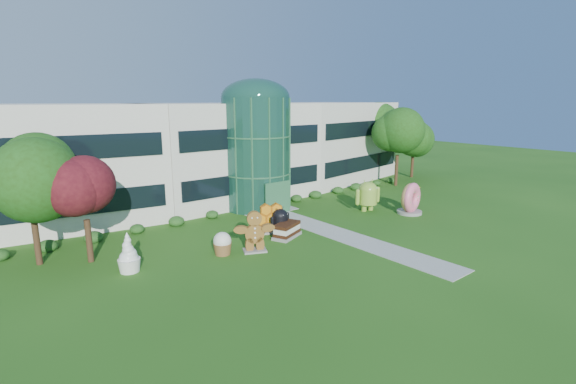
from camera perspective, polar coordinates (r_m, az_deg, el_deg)
ground at (r=29.82m, az=9.26°, el=-6.49°), size 140.00×140.00×0.00m
building at (r=42.58m, az=-8.99°, el=5.64°), size 46.00×15.00×9.30m
atrium at (r=37.52m, az=-4.33°, el=5.23°), size 6.00×6.00×9.80m
walkway at (r=31.10m, az=6.50°, el=-5.57°), size 2.40×20.00×0.04m
tree_red at (r=27.48m, az=-25.89°, el=-2.72°), size 4.00×4.00×6.00m
trees_backdrop at (r=38.43m, az=-5.17°, el=4.34°), size 52.00×8.00×8.40m
android_green at (r=37.37m, az=10.86°, el=-0.22°), size 3.00×2.28×3.07m
android_black at (r=30.52m, az=-1.10°, el=-3.73°), size 2.07×1.53×2.18m
donut at (r=37.29m, az=16.37°, el=-0.80°), size 2.83×1.73×2.75m
gingerbread at (r=26.99m, az=-4.61°, el=-5.35°), size 3.16×2.27×2.73m
ice_cream_sandwich at (r=29.86m, az=-0.14°, el=-5.22°), size 2.67×2.01×1.07m
honeycomb at (r=30.71m, az=-2.33°, el=-3.79°), size 2.74×1.86×2.03m
froyo at (r=25.53m, az=-20.99°, el=-7.72°), size 1.47×1.47×2.32m
cupcake at (r=26.88m, az=-8.97°, el=-6.95°), size 1.28×1.28×1.48m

